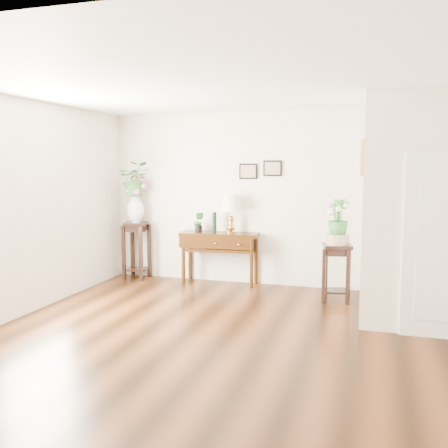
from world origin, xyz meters
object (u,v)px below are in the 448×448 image
at_px(console_table, 220,258).
at_px(plant_stand_a, 137,250).
at_px(plant_stand_b, 337,273).
at_px(table_lamp, 231,212).

distance_m(console_table, plant_stand_a, 1.49).
relative_size(console_table, plant_stand_b, 1.55).
distance_m(console_table, table_lamp, 0.80).
xyz_separation_m(plant_stand_a, plant_stand_b, (3.42, -0.48, -0.08)).
bearing_deg(console_table, plant_stand_b, -19.92).
xyz_separation_m(console_table, plant_stand_b, (1.93, -0.52, -0.01)).
distance_m(console_table, plant_stand_b, 2.00).
height_order(table_lamp, plant_stand_b, table_lamp).
distance_m(table_lamp, plant_stand_b, 1.97).
height_order(plant_stand_a, plant_stand_b, plant_stand_a).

